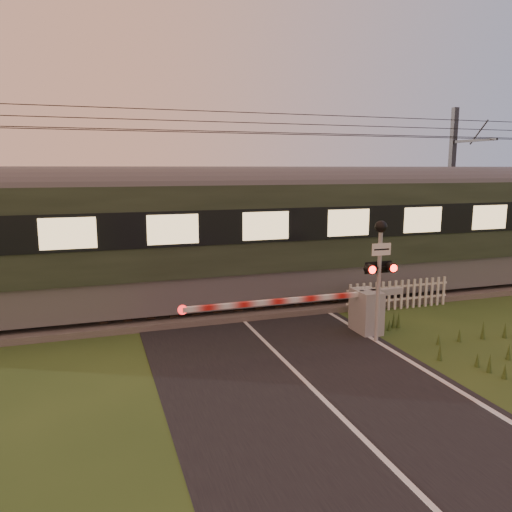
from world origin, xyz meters
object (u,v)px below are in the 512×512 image
object	(u,v)px
boom_gate	(359,310)
crossing_signal	(380,260)
catenary_mast	(451,189)
picket_fence	(398,295)

from	to	relation	value
boom_gate	crossing_signal	distance (m)	1.70
catenary_mast	boom_gate	bearing A→B (deg)	-142.55
boom_gate	picket_fence	distance (m)	2.90
boom_gate	catenary_mast	distance (m)	9.94
crossing_signal	picket_fence	xyz separation A→B (m)	(2.29, 2.43, -1.69)
boom_gate	crossing_signal	world-z (taller)	crossing_signal
picket_fence	crossing_signal	bearing A→B (deg)	-133.32
catenary_mast	picket_fence	bearing A→B (deg)	-141.45
crossing_signal	picket_fence	world-z (taller)	crossing_signal
boom_gate	crossing_signal	bearing A→B (deg)	-83.63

